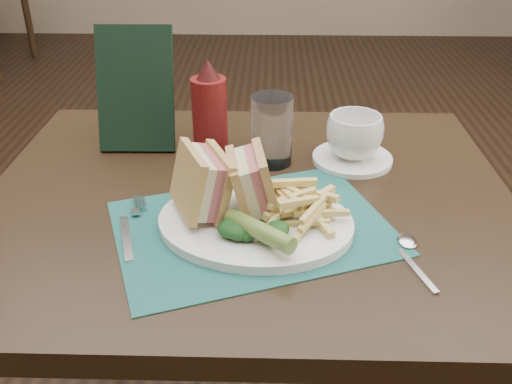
# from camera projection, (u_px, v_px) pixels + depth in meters

# --- Properties ---
(floor) EXTENTS (7.00, 7.00, 0.00)m
(floor) POSITION_uv_depth(u_px,v_px,m) (256.00, 322.00, 1.78)
(floor) COLOR black
(floor) RESTS_ON ground
(wall_back) EXTENTS (6.00, 0.00, 6.00)m
(wall_back) POSITION_uv_depth(u_px,v_px,m) (267.00, 35.00, 4.82)
(wall_back) COLOR tan
(wall_back) RESTS_ON ground
(table_main) EXTENTS (0.90, 0.75, 0.75)m
(table_main) POSITION_uv_depth(u_px,v_px,m) (249.00, 353.00, 1.16)
(table_main) COLOR black
(table_main) RESTS_ON ground
(placemat) EXTENTS (0.49, 0.42, 0.00)m
(placemat) POSITION_uv_depth(u_px,v_px,m) (253.00, 228.00, 0.88)
(placemat) COLOR #1A534D
(placemat) RESTS_ON table_main
(plate) EXTENTS (0.33, 0.28, 0.01)m
(plate) POSITION_uv_depth(u_px,v_px,m) (255.00, 223.00, 0.87)
(plate) COLOR white
(plate) RESTS_ON placemat
(sandwich_half_a) EXTENTS (0.11, 0.13, 0.11)m
(sandwich_half_a) POSITION_uv_depth(u_px,v_px,m) (188.00, 184.00, 0.85)
(sandwich_half_a) COLOR tan
(sandwich_half_a) RESTS_ON plate
(sandwich_half_b) EXTENTS (0.09, 0.11, 0.10)m
(sandwich_half_b) POSITION_uv_depth(u_px,v_px,m) (239.00, 182.00, 0.87)
(sandwich_half_b) COLOR tan
(sandwich_half_b) RESTS_ON plate
(kale_garnish) EXTENTS (0.11, 0.08, 0.03)m
(kale_garnish) POSITION_uv_depth(u_px,v_px,m) (254.00, 230.00, 0.82)
(kale_garnish) COLOR #133416
(kale_garnish) RESTS_ON plate
(pickle_spear) EXTENTS (0.11, 0.10, 0.03)m
(pickle_spear) POSITION_uv_depth(u_px,v_px,m) (260.00, 231.00, 0.80)
(pickle_spear) COLOR #546F2A
(pickle_spear) RESTS_ON plate
(fries_pile) EXTENTS (0.18, 0.20, 0.05)m
(fries_pile) POSITION_uv_depth(u_px,v_px,m) (297.00, 200.00, 0.87)
(fries_pile) COLOR #D5BF6A
(fries_pile) RESTS_ON plate
(fork) EXTENTS (0.08, 0.17, 0.01)m
(fork) POSITION_uv_depth(u_px,v_px,m) (130.00, 224.00, 0.87)
(fork) COLOR silver
(fork) RESTS_ON placemat
(spoon) EXTENTS (0.08, 0.15, 0.01)m
(spoon) POSITION_uv_depth(u_px,v_px,m) (414.00, 258.00, 0.80)
(spoon) COLOR silver
(spoon) RESTS_ON table_main
(saucer) EXTENTS (0.17, 0.17, 0.01)m
(saucer) POSITION_uv_depth(u_px,v_px,m) (352.00, 159.00, 1.08)
(saucer) COLOR white
(saucer) RESTS_ON table_main
(coffee_cup) EXTENTS (0.14, 0.14, 0.08)m
(coffee_cup) POSITION_uv_depth(u_px,v_px,m) (354.00, 136.00, 1.05)
(coffee_cup) COLOR white
(coffee_cup) RESTS_ON saucer
(drinking_glass) EXTENTS (0.09, 0.09, 0.13)m
(drinking_glass) POSITION_uv_depth(u_px,v_px,m) (272.00, 130.00, 1.04)
(drinking_glass) COLOR white
(drinking_glass) RESTS_ON table_main
(ketchup_bottle) EXTENTS (0.09, 0.09, 0.19)m
(ketchup_bottle) POSITION_uv_depth(u_px,v_px,m) (209.00, 108.00, 1.06)
(ketchup_bottle) COLOR #5B0F0F
(ketchup_bottle) RESTS_ON table_main
(check_presenter) EXTENTS (0.15, 0.09, 0.23)m
(check_presenter) POSITION_uv_depth(u_px,v_px,m) (136.00, 89.00, 1.09)
(check_presenter) COLOR black
(check_presenter) RESTS_ON table_main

